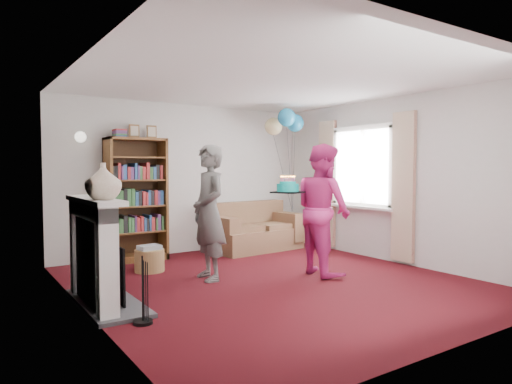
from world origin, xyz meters
TOP-DOWN VIEW (x-y plane):
  - ground at (0.00, 0.00)m, footprint 5.00×5.00m
  - wall_back at (0.00, 2.51)m, footprint 4.50×0.02m
  - wall_left at (-2.26, 0.00)m, footprint 0.02×5.00m
  - wall_right at (2.26, 0.00)m, footprint 0.02×5.00m
  - ceiling at (0.00, 0.00)m, footprint 4.50×5.00m
  - fireplace at (-2.09, 0.19)m, footprint 0.55×1.80m
  - window_bay at (2.21, 0.60)m, footprint 0.14×2.02m
  - wall_sconce at (-1.75, 2.36)m, footprint 0.16×0.23m
  - bookcase at (-0.97, 2.30)m, footprint 0.89×0.42m
  - sofa at (1.06, 2.06)m, footprint 1.57×0.83m
  - wicker_basket at (-1.08, 1.42)m, footprint 0.41×0.41m
  - person_striped at (-0.61, 0.57)m, footprint 0.46×0.66m
  - person_magenta at (0.81, -0.01)m, footprint 0.78×0.94m
  - birthday_cake at (0.31, 0.12)m, footprint 0.35×0.35m
  - balloons at (1.51, 1.75)m, footprint 0.64×0.69m
  - mantel_vase at (-2.12, -0.15)m, footprint 0.41×0.41m

SIDE VIEW (x-z plane):
  - ground at x=0.00m, z-range 0.00..0.00m
  - wicker_basket at x=-1.08m, z-range -0.02..0.35m
  - sofa at x=1.06m, z-range -0.10..0.73m
  - fireplace at x=-2.09m, z-range -0.05..1.07m
  - person_striped at x=-0.61m, z-range 0.00..1.73m
  - person_magenta at x=0.81m, z-range 0.00..1.75m
  - bookcase at x=-0.97m, z-range -0.12..1.98m
  - birthday_cake at x=0.31m, z-range 1.06..1.28m
  - window_bay at x=2.21m, z-range 0.10..2.30m
  - wall_back at x=0.00m, z-range 0.00..2.50m
  - wall_left at x=-2.26m, z-range 0.00..2.50m
  - wall_right at x=2.26m, z-range 0.00..2.50m
  - mantel_vase at x=-2.12m, z-range 1.12..1.48m
  - wall_sconce at x=-1.75m, z-range 1.80..1.96m
  - balloons at x=1.51m, z-range 1.32..3.12m
  - ceiling at x=0.00m, z-range 2.50..2.51m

